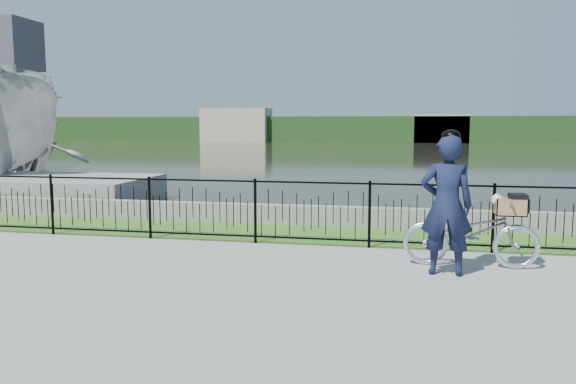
# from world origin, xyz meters

# --- Properties ---
(ground) EXTENTS (120.00, 120.00, 0.00)m
(ground) POSITION_xyz_m (0.00, 0.00, 0.00)
(ground) COLOR gray
(ground) RESTS_ON ground
(grass_strip) EXTENTS (60.00, 2.00, 0.01)m
(grass_strip) POSITION_xyz_m (0.00, 2.60, 0.00)
(grass_strip) COLOR #3A6D22
(grass_strip) RESTS_ON ground
(water) EXTENTS (120.00, 120.00, 0.00)m
(water) POSITION_xyz_m (0.00, 33.00, 0.00)
(water) COLOR #27271E
(water) RESTS_ON ground
(quay_wall) EXTENTS (60.00, 0.30, 0.40)m
(quay_wall) POSITION_xyz_m (0.00, 3.60, 0.20)
(quay_wall) COLOR gray
(quay_wall) RESTS_ON ground
(fence) EXTENTS (14.00, 0.06, 1.15)m
(fence) POSITION_xyz_m (0.00, 1.60, 0.58)
(fence) COLOR black
(fence) RESTS_ON ground
(far_treeline) EXTENTS (120.00, 6.00, 3.00)m
(far_treeline) POSITION_xyz_m (0.00, 60.00, 1.50)
(far_treeline) COLOR #214219
(far_treeline) RESTS_ON ground
(far_building_left) EXTENTS (8.00, 4.00, 4.00)m
(far_building_left) POSITION_xyz_m (-18.00, 58.00, 2.00)
(far_building_left) COLOR #A89B87
(far_building_left) RESTS_ON ground
(far_building_right) EXTENTS (6.00, 3.00, 3.20)m
(far_building_right) POSITION_xyz_m (6.00, 58.50, 1.60)
(far_building_right) COLOR #A89B87
(far_building_right) RESTS_ON ground
(bicycle_rig) EXTENTS (1.94, 0.68, 1.12)m
(bicycle_rig) POSITION_xyz_m (2.54, 0.62, 0.52)
(bicycle_rig) COLOR silver
(bicycle_rig) RESTS_ON ground
(cyclist) EXTENTS (0.72, 0.47, 2.03)m
(cyclist) POSITION_xyz_m (2.13, 0.09, 1.00)
(cyclist) COLOR #121833
(cyclist) RESTS_ON ground
(boat_near) EXTENTS (8.43, 9.66, 5.43)m
(boat_near) POSITION_xyz_m (-11.32, 8.51, 1.94)
(boat_near) COLOR #A4A4A4
(boat_near) RESTS_ON water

